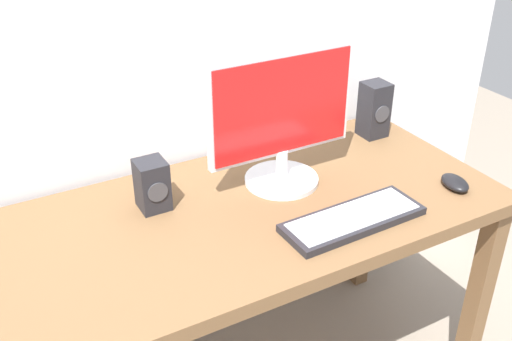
{
  "coord_description": "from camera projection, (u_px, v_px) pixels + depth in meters",
  "views": [
    {
      "loc": [
        -0.65,
        -1.28,
        1.71
      ],
      "look_at": [
        0.06,
        0.0,
        0.89
      ],
      "focal_mm": 41.9,
      "sensor_mm": 36.0,
      "label": 1
    }
  ],
  "objects": [
    {
      "name": "desk",
      "position": [
        238.0,
        237.0,
        1.75
      ],
      "size": [
        1.57,
        0.71,
        0.77
      ],
      "color": "brown",
      "rests_on": "ground_plane"
    },
    {
      "name": "monitor",
      "position": [
        281.0,
        119.0,
        1.76
      ],
      "size": [
        0.47,
        0.23,
        0.41
      ],
      "color": "silver",
      "rests_on": "desk"
    },
    {
      "name": "keyboard_primary",
      "position": [
        353.0,
        219.0,
        1.66
      ],
      "size": [
        0.42,
        0.16,
        0.02
      ],
      "color": "#232328",
      "rests_on": "desk"
    },
    {
      "name": "mouse",
      "position": [
        455.0,
        183.0,
        1.82
      ],
      "size": [
        0.09,
        0.12,
        0.03
      ],
      "primitive_type": "ellipsoid",
      "rotation": [
        0.0,
        0.0,
        -0.21
      ],
      "color": "black",
      "rests_on": "desk"
    },
    {
      "name": "speaker_right",
      "position": [
        374.0,
        110.0,
        2.1
      ],
      "size": [
        0.09,
        0.09,
        0.2
      ],
      "color": "#232328",
      "rests_on": "desk"
    },
    {
      "name": "speaker_left",
      "position": [
        152.0,
        185.0,
        1.7
      ],
      "size": [
        0.08,
        0.09,
        0.15
      ],
      "color": "#232328",
      "rests_on": "desk"
    }
  ]
}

